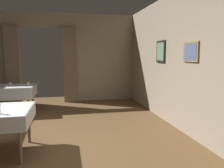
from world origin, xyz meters
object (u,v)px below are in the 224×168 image
(glass_far_b, at_px, (28,84))
(glass_far_c, at_px, (10,84))
(plate_far_a, at_px, (6,86))
(dining_table_far, at_px, (10,89))
(plate_far_d, at_px, (20,84))

(glass_far_b, height_order, glass_far_c, same)
(plate_far_a, bearing_deg, dining_table_far, 54.82)
(dining_table_far, xyz_separation_m, glass_far_b, (0.47, 0.04, 0.14))
(glass_far_c, xyz_separation_m, plate_far_d, (0.25, 0.11, -0.04))
(glass_far_b, bearing_deg, plate_far_d, 140.47)
(glass_far_c, bearing_deg, plate_far_a, -101.08)
(dining_table_far, height_order, glass_far_c, glass_far_c)
(glass_far_b, distance_m, plate_far_d, 0.33)
(plate_far_a, bearing_deg, glass_far_c, 78.92)
(plate_far_d, bearing_deg, dining_table_far, -130.03)
(glass_far_b, bearing_deg, plate_far_a, -163.79)
(dining_table_far, bearing_deg, glass_far_c, 102.82)
(glass_far_b, relative_size, plate_far_d, 0.40)
(glass_far_c, bearing_deg, dining_table_far, -77.18)
(plate_far_a, distance_m, plate_far_d, 0.48)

